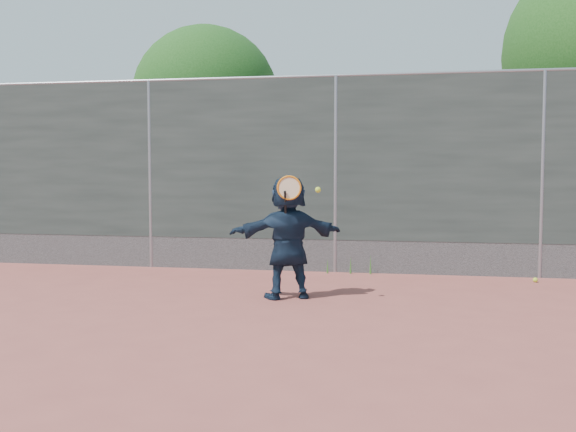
# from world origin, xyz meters

# --- Properties ---
(ground) EXTENTS (80.00, 80.00, 0.00)m
(ground) POSITION_xyz_m (0.00, 0.00, 0.00)
(ground) COLOR #9E4C42
(ground) RESTS_ON ground
(player) EXTENTS (1.47, 0.96, 1.52)m
(player) POSITION_xyz_m (-0.35, 1.37, 0.76)
(player) COLOR #142338
(player) RESTS_ON ground
(ball_ground) EXTENTS (0.07, 0.07, 0.07)m
(ball_ground) POSITION_xyz_m (2.86, 3.08, 0.03)
(ball_ground) COLOR #B6D32F
(ball_ground) RESTS_ON ground
(fence) EXTENTS (20.00, 0.06, 3.03)m
(fence) POSITION_xyz_m (-0.00, 3.50, 1.58)
(fence) COLOR #38423D
(fence) RESTS_ON ground
(swing_action) EXTENTS (0.53, 0.18, 0.51)m
(swing_action) POSITION_xyz_m (-0.27, 1.17, 1.34)
(swing_action) COLOR orange
(swing_action) RESTS_ON ground
(tree_left) EXTENTS (3.15, 3.00, 4.53)m
(tree_left) POSITION_xyz_m (-2.85, 6.55, 2.94)
(tree_left) COLOR #382314
(tree_left) RESTS_ON ground
(weed_clump) EXTENTS (0.68, 0.07, 0.30)m
(weed_clump) POSITION_xyz_m (0.29, 3.38, 0.13)
(weed_clump) COLOR #387226
(weed_clump) RESTS_ON ground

